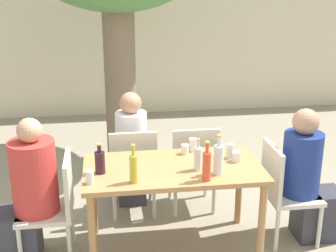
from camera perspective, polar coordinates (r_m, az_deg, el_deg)
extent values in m
plane|color=gray|center=(4.21, 0.59, -14.49)|extent=(30.00, 30.00, 0.00)
cube|color=beige|center=(7.56, -3.99, 11.90)|extent=(10.00, 0.08, 2.80)
cylinder|color=#7A6651|center=(5.72, -5.81, 5.06)|extent=(0.38, 0.38, 1.92)
cube|color=#B27F4C|center=(3.85, 0.62, -5.24)|extent=(1.46, 0.77, 0.04)
cylinder|color=#B27F4C|center=(3.71, -9.20, -13.19)|extent=(0.06, 0.06, 0.72)
cylinder|color=#B27F4C|center=(3.90, 11.35, -11.64)|extent=(0.06, 0.06, 0.72)
cylinder|color=#B27F4C|center=(4.27, -9.09, -8.59)|extent=(0.06, 0.06, 0.72)
cylinder|color=#B27F4C|center=(4.44, 8.64, -7.48)|extent=(0.06, 0.06, 0.72)
cube|color=beige|center=(3.99, -14.73, -10.10)|extent=(0.44, 0.44, 0.04)
cube|color=beige|center=(3.86, -12.07, -6.86)|extent=(0.04, 0.44, 0.45)
cylinder|color=beige|center=(4.29, -16.78, -11.51)|extent=(0.04, 0.04, 0.41)
cylinder|color=beige|center=(3.97, -17.56, -14.27)|extent=(0.04, 0.04, 0.41)
cylinder|color=beige|center=(4.24, -11.61, -11.41)|extent=(0.04, 0.04, 0.41)
cylinder|color=beige|center=(3.92, -11.91, -14.19)|extent=(0.04, 0.04, 0.41)
cube|color=beige|center=(4.26, 14.87, -8.16)|extent=(0.44, 0.44, 0.04)
cube|color=beige|center=(4.09, 12.56, -5.39)|extent=(0.04, 0.44, 0.45)
cylinder|color=beige|center=(4.29, 17.99, -11.66)|extent=(0.04, 0.04, 0.41)
cylinder|color=beige|center=(4.59, 15.96, -9.34)|extent=(0.04, 0.04, 0.41)
cylinder|color=beige|center=(4.15, 13.14, -12.31)|extent=(0.04, 0.04, 0.41)
cylinder|color=beige|center=(4.45, 11.41, -9.85)|extent=(0.04, 0.04, 0.41)
cube|color=beige|center=(4.59, -4.34, -5.49)|extent=(0.44, 0.44, 0.04)
cube|color=beige|center=(4.31, -4.24, -3.64)|extent=(0.44, 0.04, 0.45)
cylinder|color=beige|center=(4.87, -2.18, -6.82)|extent=(0.04, 0.04, 0.41)
cylinder|color=beige|center=(4.85, -6.68, -7.05)|extent=(0.04, 0.04, 0.41)
cylinder|color=beige|center=(4.53, -1.68, -8.89)|extent=(0.04, 0.04, 0.41)
cylinder|color=beige|center=(4.51, -6.54, -9.15)|extent=(0.04, 0.04, 0.41)
cube|color=beige|center=(4.66, 2.88, -5.08)|extent=(0.44, 0.44, 0.04)
cube|color=beige|center=(4.38, 3.42, -3.23)|extent=(0.44, 0.04, 0.45)
cylinder|color=beige|center=(4.96, 4.60, -6.40)|extent=(0.04, 0.04, 0.41)
cylinder|color=beige|center=(4.89, 0.22, -6.68)|extent=(0.04, 0.04, 0.41)
cylinder|color=beige|center=(4.63, 5.62, -8.38)|extent=(0.04, 0.04, 0.41)
cylinder|color=beige|center=(4.56, 0.91, -8.73)|extent=(0.04, 0.04, 0.41)
cube|color=#383842|center=(4.13, -18.16, -12.63)|extent=(0.40, 0.33, 0.44)
cylinder|color=#C63833|center=(3.86, -16.01, -5.97)|extent=(0.36, 0.36, 0.60)
sphere|color=tan|center=(3.72, -16.55, -0.53)|extent=(0.20, 0.20, 0.20)
cube|color=#383842|center=(4.46, 17.79, -10.15)|extent=(0.40, 0.30, 0.44)
cylinder|color=navy|center=(4.16, 15.98, -4.45)|extent=(0.33, 0.33, 0.55)
sphere|color=tan|center=(4.03, 16.46, 0.49)|extent=(0.22, 0.22, 0.22)
cube|color=#383842|center=(4.91, -4.48, -6.40)|extent=(0.27, 0.40, 0.44)
cylinder|color=white|center=(4.53, -4.48, -1.74)|extent=(0.30, 0.30, 0.56)
sphere|color=tan|center=(4.42, -4.60, 2.81)|extent=(0.21, 0.21, 0.21)
cylinder|color=gold|center=(3.54, -4.21, -5.26)|extent=(0.06, 0.06, 0.22)
cylinder|color=gold|center=(3.48, -4.26, -3.04)|extent=(0.03, 0.03, 0.08)
cylinder|color=gold|center=(3.46, -4.28, -2.36)|extent=(0.03, 0.03, 0.01)
cylinder|color=#DB4C2D|center=(3.57, 4.73, -4.97)|extent=(0.07, 0.07, 0.23)
cylinder|color=#DB4C2D|center=(3.51, 4.80, -2.68)|extent=(0.03, 0.03, 0.08)
cylinder|color=gold|center=(3.50, 4.82, -1.98)|extent=(0.03, 0.03, 0.01)
cylinder|color=silver|center=(3.75, 3.64, -4.04)|extent=(0.06, 0.06, 0.19)
cylinder|color=silver|center=(3.71, 3.68, -2.22)|extent=(0.03, 0.03, 0.07)
cylinder|color=gold|center=(3.69, 3.69, -1.65)|extent=(0.03, 0.03, 0.01)
cylinder|color=#331923|center=(3.73, -8.29, -4.45)|extent=(0.08, 0.08, 0.18)
cylinder|color=#331923|center=(3.69, -8.38, -2.75)|extent=(0.03, 0.03, 0.06)
cylinder|color=gold|center=(3.67, -8.41, -2.21)|extent=(0.04, 0.04, 0.01)
cylinder|color=silver|center=(3.69, 6.15, -4.17)|extent=(0.08, 0.08, 0.23)
cylinder|color=silver|center=(3.63, 6.24, -1.86)|extent=(0.03, 0.03, 0.08)
cylinder|color=gold|center=(3.61, 6.27, -1.16)|extent=(0.04, 0.04, 0.01)
cylinder|color=silver|center=(4.08, 2.09, -2.85)|extent=(0.07, 0.07, 0.08)
cylinder|color=silver|center=(3.59, -9.52, -6.16)|extent=(0.06, 0.06, 0.10)
cylinder|color=silver|center=(4.02, 7.54, -3.05)|extent=(0.06, 0.06, 0.13)
cylinder|color=silver|center=(3.97, 8.37, -3.73)|extent=(0.08, 0.08, 0.08)
cylinder|color=white|center=(4.15, 3.07, -2.29)|extent=(0.07, 0.07, 0.12)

